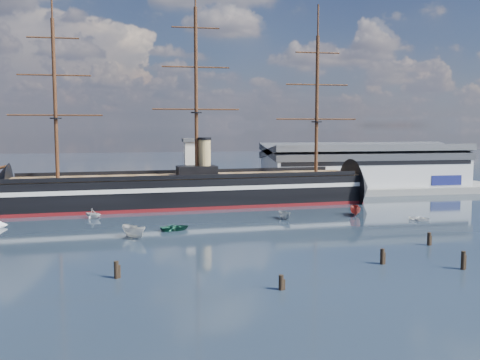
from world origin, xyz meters
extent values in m
plane|color=black|center=(0.00, 40.00, 0.00)|extent=(600.00, 600.00, 0.00)
cube|color=slate|center=(10.00, 76.00, 0.00)|extent=(180.00, 18.00, 2.00)
cube|color=#B7BABC|center=(58.00, 80.00, 7.00)|extent=(62.00, 20.00, 10.00)
cube|color=#3F4247|center=(58.00, 80.00, 12.60)|extent=(63.00, 21.00, 2.00)
cube|color=silver|center=(3.00, 73.00, 9.00)|extent=(4.00, 4.00, 14.00)
cube|color=#3F4247|center=(3.00, 73.00, 16.50)|extent=(5.00, 5.00, 1.00)
cube|color=black|center=(0.89, 60.00, 4.00)|extent=(88.81, 21.33, 7.00)
cube|color=silver|center=(0.89, 60.00, 5.20)|extent=(90.82, 21.69, 1.00)
cube|color=#5E0F13|center=(0.89, 60.00, 0.35)|extent=(90.82, 21.65, 0.90)
cone|color=black|center=(47.39, 60.00, 3.70)|extent=(11.94, 16.32, 15.68)
cube|color=brown|center=(0.89, 60.00, 7.60)|extent=(88.73, 20.06, 0.40)
cube|color=black|center=(2.89, 60.00, 9.00)|extent=(10.35, 6.60, 2.50)
cylinder|color=tan|center=(4.89, 60.00, 12.50)|extent=(3.20, 3.20, 9.00)
cylinder|color=#381E0F|center=(-31.11, 60.00, 26.80)|extent=(0.90, 0.90, 38.00)
cylinder|color=#381E0F|center=(2.89, 60.00, 28.80)|extent=(0.90, 0.90, 42.00)
cylinder|color=#381E0F|center=(34.89, 60.00, 25.80)|extent=(0.90, 0.90, 36.00)
imported|color=silver|center=(-13.05, 22.55, 0.00)|extent=(7.76, 6.34, 2.99)
imported|color=#18503B|center=(-5.14, 28.37, 0.00)|extent=(2.26, 3.82, 1.67)
imported|color=gray|center=(19.52, 36.39, 0.00)|extent=(5.65, 2.89, 2.16)
imported|color=silver|center=(-22.01, 45.63, 0.00)|extent=(6.14, 7.11, 2.44)
imported|color=white|center=(47.84, 29.18, 0.00)|extent=(2.51, 2.90, 1.29)
imported|color=maroon|center=(36.69, 37.70, 0.00)|extent=(7.47, 4.59, 2.81)
cylinder|color=black|center=(-15.49, -3.34, 0.00)|extent=(0.64, 0.64, 3.07)
cylinder|color=black|center=(4.92, -12.65, 0.00)|extent=(0.64, 0.64, 2.62)
cylinder|color=black|center=(23.03, -3.54, 0.00)|extent=(0.64, 0.64, 3.04)
cylinder|color=black|center=(36.67, 6.59, 0.00)|extent=(0.64, 0.64, 2.93)
cylinder|color=black|center=(33.02, -8.54, 0.00)|extent=(0.64, 0.64, 3.38)
camera|label=1|loc=(-12.91, -75.54, 20.53)|focal=40.00mm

